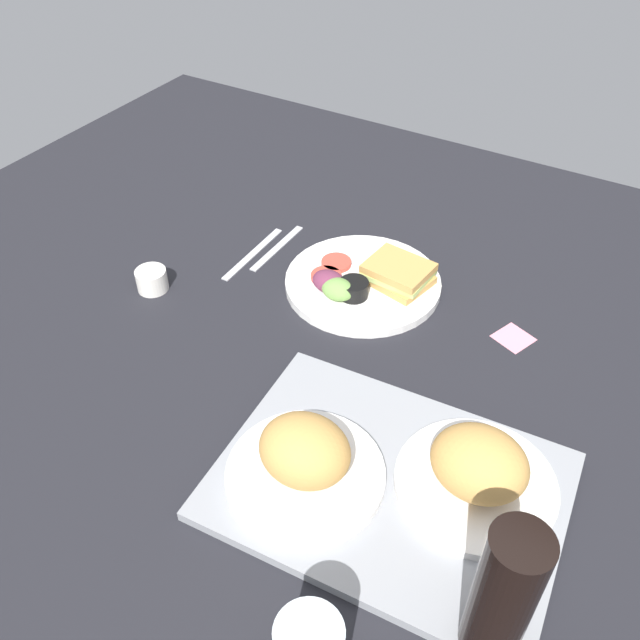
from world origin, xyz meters
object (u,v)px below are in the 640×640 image
espresso_cup (152,280)px  serving_tray (389,486)px  bread_plate_far (305,459)px  bread_plate_near (478,471)px  plate_with_salad (365,281)px  fork (277,247)px  soda_bottle (502,599)px  sticky_note (513,338)px  knife (253,253)px

espresso_cup → serving_tray: bearing=163.1°
espresso_cup → bread_plate_far: bearing=154.5°
serving_tray → bread_plate_near: size_ratio=2.11×
plate_with_salad → fork: 20.85cm
espresso_cup → fork: 25.38cm
bread_plate_far → espresso_cup: 51.02cm
espresso_cup → bread_plate_near: bearing=169.4°
serving_tray → plate_with_salad: (22.83, -36.62, 0.91)cm
soda_bottle → espresso_cup: (74.31, -30.02, -8.85)cm
bread_plate_far → espresso_cup: size_ratio=3.81×
serving_tray → soda_bottle: (-18.28, 12.99, 10.05)cm
serving_tray → espresso_cup: size_ratio=8.04×
sticky_note → fork: bearing=-1.8°
knife → espresso_cup: bearing=-28.9°
plate_with_salad → serving_tray: bearing=121.9°
bread_plate_far → plate_with_salad: bread_plate_far is taller
plate_with_salad → sticky_note: 27.71cm
bread_plate_near → espresso_cup: 67.21cm
fork → knife: 5.00cm
espresso_cup → sticky_note: espresso_cup is taller
fork → soda_bottle: bearing=49.8°
sticky_note → espresso_cup: bearing=18.6°
bread_plate_far → plate_with_salad: 43.59cm
sticky_note → serving_tray: bearing=82.7°
bread_plate_far → soda_bottle: (-28.37, 8.09, 5.45)cm
sticky_note → knife: bearing=2.8°
serving_tray → soda_bottle: bearing=144.6°
serving_tray → fork: (43.49, -39.03, -0.55)cm
bread_plate_far → soda_bottle: bearing=164.1°
serving_tray → bread_plate_near: bearing=-154.7°
plate_with_salad → espresso_cup: (33.19, 19.59, 0.29)cm
plate_with_salad → fork: size_ratio=1.67×
soda_bottle → sticky_note: soda_bottle is taller
espresso_cup → soda_bottle: bearing=158.0°
soda_bottle → plate_with_salad: bearing=-50.3°
plate_with_salad → soda_bottle: bearing=129.7°
knife → sticky_note: (-51.30, -2.47, -0.19)cm
plate_with_salad → knife: (23.66, 1.59, -1.46)cm
bread_plate_near → soda_bottle: bearing=115.2°
plate_with_salad → sticky_note: size_ratio=5.06×
sticky_note → plate_with_salad: bearing=1.8°
soda_bottle → knife: soda_bottle is taller
bread_plate_far → sticky_note: 45.26cm
bread_plate_far → knife: (36.41, -39.93, -5.15)cm
bread_plate_near → bread_plate_far: 22.21cm
serving_tray → soda_bottle: soda_bottle is taller
bread_plate_far → soda_bottle: 30.00cm
bread_plate_near → soda_bottle: (-8.34, 17.70, 5.31)cm
espresso_cup → fork: (-12.53, -22.00, -1.75)cm
plate_with_salad → soda_bottle: soda_bottle is taller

